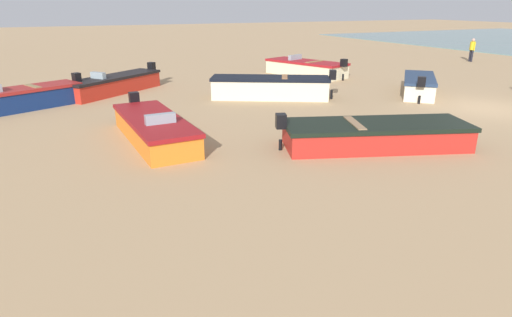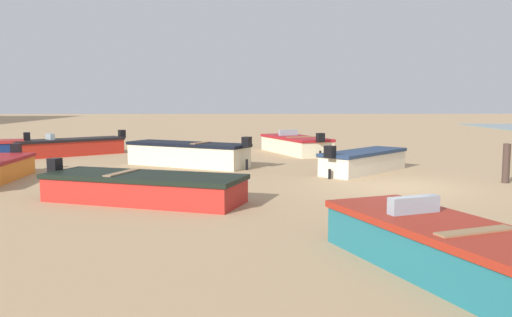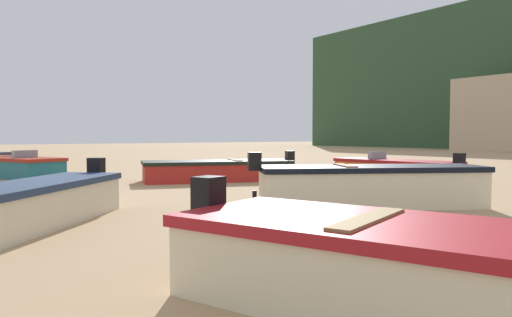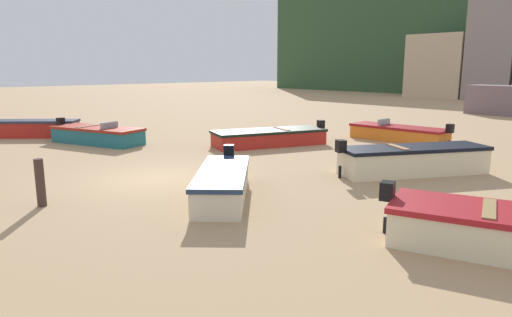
{
  "view_description": "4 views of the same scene",
  "coord_description": "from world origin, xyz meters",
  "views": [
    {
      "loc": [
        -11.56,
        15.29,
        3.9
      ],
      "look_at": [
        -3.8,
        11.7,
        0.85
      ],
      "focal_mm": 30.4,
      "sensor_mm": 36.0,
      "label": 1
    },
    {
      "loc": [
        -15.85,
        4.57,
        2.66
      ],
      "look_at": [
        4.08,
        4.13,
        0.42
      ],
      "focal_mm": 37.26,
      "sensor_mm": 36.0,
      "label": 2
    },
    {
      "loc": [
        12.71,
        -1.64,
        1.63
      ],
      "look_at": [
        -3.52,
        9.81,
        0.67
      ],
      "focal_mm": 34.06,
      "sensor_mm": 36.0,
      "label": 3
    },
    {
      "loc": [
        12.87,
        -7.24,
        3.54
      ],
      "look_at": [
        2.09,
        2.49,
        0.63
      ],
      "focal_mm": 31.94,
      "sensor_mm": 36.0,
      "label": 4
    }
  ],
  "objects": [
    {
      "name": "boat_cream_1",
      "position": [
        3.23,
        0.23,
        0.41
      ],
      "size": [
        3.91,
        3.79,
        1.12
      ],
      "rotation": [
        0.0,
        0.0,
        3.96
      ],
      "color": "beige",
      "rests_on": "ground"
    },
    {
      "name": "ground_plane",
      "position": [
        0.0,
        0.0,
        0.0
      ],
      "size": [
        160.0,
        160.0,
        0.0
      ],
      "primitive_type": "plane",
      "color": "tan"
    },
    {
      "name": "boat_teal_7",
      "position": [
        -8.04,
        1.48,
        0.4
      ],
      "size": [
        4.96,
        3.14,
        1.1
      ],
      "rotation": [
        0.0,
        0.0,
        5.07
      ],
      "color": "#1E6976",
      "rests_on": "ground"
    },
    {
      "name": "boat_cream_0",
      "position": [
        10.16,
        2.05,
        0.43
      ],
      "size": [
        5.16,
        3.32,
        1.15
      ],
      "rotation": [
        0.0,
        0.0,
        5.07
      ],
      "color": "beige",
      "rests_on": "ground"
    },
    {
      "name": "boat_cream_6",
      "position": [
        5.24,
        6.81,
        0.48
      ],
      "size": [
        3.7,
        5.16,
        1.25
      ],
      "rotation": [
        0.0,
        0.0,
        5.79
      ],
      "color": "beige",
      "rests_on": "ground"
    },
    {
      "name": "boat_red_4",
      "position": [
        -2.19,
        7.2,
        0.37
      ],
      "size": [
        3.39,
        5.54,
        1.05
      ],
      "rotation": [
        0.0,
        0.0,
        2.81
      ],
      "color": "#B0241D",
      "rests_on": "ground"
    },
    {
      "name": "boat_orange_8",
      "position": [
        1.13,
        12.8,
        0.38
      ],
      "size": [
        5.05,
        1.71,
        1.05
      ],
      "rotation": [
        0.0,
        0.0,
        1.61
      ],
      "color": "orange",
      "rests_on": "ground"
    },
    {
      "name": "townhouse_left",
      "position": [
        -13.55,
        46.62,
        3.7
      ],
      "size": [
        6.89,
        5.24,
        7.41
      ],
      "primitive_type": "cube",
      "color": "#C8AE8B",
      "rests_on": "ground"
    }
  ]
}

